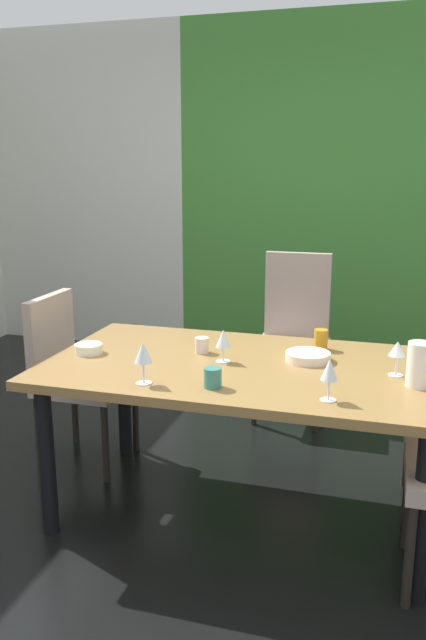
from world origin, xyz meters
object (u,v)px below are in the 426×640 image
wine_glass_left (397,350)px  serving_bowl_corner (308,356)px  dining_table (243,380)px  chair_head_far (294,329)px  wine_glass_east (223,340)px  serving_bowl_rear (89,349)px  cup_north (321,339)px  pitcher_south (420,364)px  wine_glass_near_window (143,354)px  cup_west (202,345)px  wine_glass_near_shelf (330,371)px  chair_left_far (73,369)px  cup_center (213,378)px

wine_glass_left → serving_bowl_corner: bearing=165.2°
dining_table → chair_head_far: 1.27m
wine_glass_east → serving_bowl_rear: (-0.63, -0.05, -0.08)m
wine_glass_left → cup_north: 0.46m
wine_glass_left → pitcher_south: 0.14m
serving_bowl_corner → wine_glass_east: bearing=-161.4°
wine_glass_east → serving_bowl_rear: size_ratio=1.15×
wine_glass_near_window → cup_north: bearing=47.8°
wine_glass_left → serving_bowl_rear: size_ratio=1.15×
serving_bowl_corner → cup_west: size_ratio=2.79×
wine_glass_near_shelf → chair_head_far: bearing=103.4°
chair_left_far → wine_glass_east: size_ratio=6.17×
serving_bowl_rear → cup_center: (0.68, -0.28, 0.02)m
pitcher_south → wine_glass_east: bearing=174.0°
wine_glass_near_shelf → cup_west: 0.78m
serving_bowl_corner → cup_west: 0.49m
cup_west → cup_north: cup_north is taller
wine_glass_east → cup_west: (-0.13, 0.11, -0.07)m
pitcher_south → wine_glass_near_shelf: bearing=-141.9°
serving_bowl_rear → serving_bowl_corner: (0.99, 0.17, -0.00)m
cup_west → wine_glass_east: bearing=-39.2°
wine_glass_left → wine_glass_near_window: wine_glass_near_window is taller
wine_glass_east → cup_north: (0.39, 0.32, -0.05)m
serving_bowl_rear → pitcher_south: size_ratio=0.71×
pitcher_south → chair_head_far: bearing=117.5°
serving_bowl_corner → wine_glass_near_shelf: bearing=-73.1°
pitcher_south → cup_center: bearing=-162.8°
dining_table → cup_north: 0.45m
wine_glass_left → serving_bowl_rear: (-1.37, -0.07, -0.09)m
wine_glass_near_window → cup_center: 0.29m
wine_glass_left → serving_bowl_corner: wine_glass_left is taller
wine_glass_east → cup_center: wine_glass_east is taller
dining_table → cup_center: size_ratio=21.72×
cup_west → dining_table: bearing=-25.5°
wine_glass_left → cup_west: (-0.87, 0.09, -0.07)m
chair_head_far → wine_glass_east: size_ratio=7.00×
serving_bowl_rear → cup_center: 0.73m
serving_bowl_rear → wine_glass_left: bearing=3.0°
chair_head_far → wine_glass_left: size_ratio=7.01×
chair_left_far → wine_glass_near_shelf: 1.56m
wine_glass_near_window → serving_bowl_rear: wine_glass_near_window is taller
serving_bowl_corner → cup_west: bearing=-178.5°
cup_center → cup_west: bearing=112.5°
chair_head_far → pitcher_south: chair_head_far is taller
dining_table → chair_head_far: chair_head_far is taller
wine_glass_near_shelf → cup_center: size_ratio=2.03×
serving_bowl_corner → cup_north: 0.20m
pitcher_south → wine_glass_near_window: bearing=-165.2°
dining_table → cup_center: 0.35m
chair_head_far → cup_west: size_ratio=14.40×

